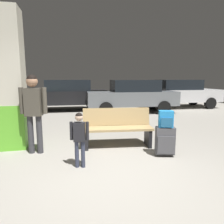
# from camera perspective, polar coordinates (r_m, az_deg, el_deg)

# --- Properties ---
(ground_plane) EXTENTS (18.00, 18.00, 0.10)m
(ground_plane) POSITION_cam_1_polar(r_m,az_deg,el_deg) (7.32, -5.91, -3.68)
(ground_plane) COLOR gray
(structural_pillar) EXTENTS (0.57, 0.57, 3.08)m
(structural_pillar) POSITION_cam_1_polar(r_m,az_deg,el_deg) (5.15, -26.16, 7.70)
(structural_pillar) COLOR #66C633
(structural_pillar) RESTS_ON ground_plane
(bench) EXTENTS (1.64, 0.67, 0.89)m
(bench) POSITION_cam_1_polar(r_m,az_deg,el_deg) (4.85, 1.50, -4.36)
(bench) COLOR tan
(bench) RESTS_ON ground_plane
(suitcase) EXTENTS (0.42, 0.30, 0.60)m
(suitcase) POSITION_cam_1_polar(r_m,az_deg,el_deg) (4.40, 14.41, -7.71)
(suitcase) COLOR #4C4C51
(suitcase) RESTS_ON ground_plane
(backpack_bright) EXTENTS (0.31, 0.25, 0.34)m
(backpack_bright) POSITION_cam_1_polar(r_m,az_deg,el_deg) (4.29, 14.65, -1.95)
(backpack_bright) COLOR #268CD8
(backpack_bright) RESTS_ON suitcase
(child) EXTENTS (0.33, 0.23, 1.00)m
(child) POSITION_cam_1_polar(r_m,az_deg,el_deg) (3.70, -8.99, -6.03)
(child) COLOR #33384C
(child) RESTS_ON ground_plane
(adult) EXTENTS (0.56, 0.26, 1.66)m
(adult) POSITION_cam_1_polar(r_m,az_deg,el_deg) (4.59, -20.86, 1.66)
(adult) COLOR #38383D
(adult) RESTS_ON ground_plane
(parked_car_side) EXTENTS (4.13, 1.86, 1.51)m
(parked_car_side) POSITION_cam_1_polar(r_m,az_deg,el_deg) (11.91, 18.12, 5.06)
(parked_car_side) COLOR silver
(parked_car_side) RESTS_ON ground_plane
(parked_car_far) EXTENTS (4.14, 1.88, 1.51)m
(parked_car_far) POSITION_cam_1_polar(r_m,az_deg,el_deg) (10.55, -12.49, 4.81)
(parked_car_far) COLOR black
(parked_car_far) RESTS_ON ground_plane
(parked_car_near) EXTENTS (4.17, 1.94, 1.51)m
(parked_car_near) POSITION_cam_1_polar(r_m,az_deg,el_deg) (9.79, 5.49, 4.66)
(parked_car_near) COLOR slate
(parked_car_near) RESTS_ON ground_plane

